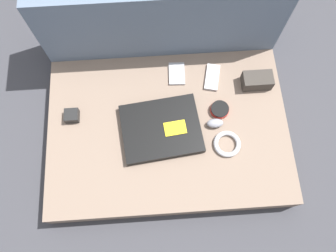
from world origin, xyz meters
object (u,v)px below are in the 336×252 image
Objects in this scene: computer_mouse at (215,124)px; camera_pouch at (257,81)px; phone_silver at (177,74)px; charger_brick at (72,116)px; phone_black at (212,77)px; speaker_puck at (220,110)px; laptop at (161,129)px.

camera_pouch is (0.20, 0.18, 0.01)m from computer_mouse.
phone_silver is 0.49m from charger_brick.
phone_black is 2.32× the size of charger_brick.
phone_silver is at bearing 132.00° from speaker_puck.
phone_silver is (0.09, 0.26, -0.01)m from laptop.
laptop is 2.73× the size of camera_pouch.
camera_pouch reaches higher than charger_brick.
speaker_puck is 0.21m from camera_pouch.
charger_brick is (-0.60, 0.08, 0.00)m from computer_mouse.
speaker_puck is (0.03, 0.07, -0.01)m from computer_mouse.
computer_mouse is at bearing -137.82° from camera_pouch.
laptop reaches higher than phone_black.
charger_brick is (-0.37, 0.08, 0.00)m from laptop.
phone_black is 0.20m from camera_pouch.
charger_brick is (-0.63, 0.01, 0.01)m from speaker_puck.
camera_pouch is at bearing 7.48° from charger_brick.
laptop is at bearing -179.72° from computer_mouse.
charger_brick is (-0.46, -0.18, 0.01)m from phone_silver.
phone_black is (0.01, 0.23, -0.01)m from computer_mouse.
charger_brick reaches higher than speaker_puck.
laptop is 0.33m from phone_black.
phone_black is at bearing 94.94° from speaker_puck.
phone_silver is (-0.14, 0.26, -0.01)m from computer_mouse.
phone_silver is 0.16m from phone_black.
computer_mouse is at bearing -80.46° from phone_black.
laptop is 6.02× the size of charger_brick.
laptop is 0.27m from phone_silver.
phone_black reaches higher than phone_silver.
phone_black is (-0.01, 0.16, -0.01)m from speaker_puck.
computer_mouse is 0.63× the size of phone_silver.
phone_black is 1.05× the size of camera_pouch.
phone_silver is 1.92× the size of charger_brick.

